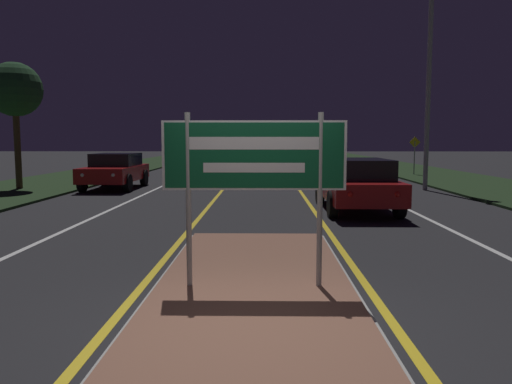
% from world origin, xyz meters
% --- Properties ---
extents(ground_plane, '(160.00, 160.00, 0.00)m').
position_xyz_m(ground_plane, '(0.00, 0.00, 0.00)').
color(ground_plane, '#232326').
extents(median_island, '(2.64, 7.25, 0.10)m').
position_xyz_m(median_island, '(0.00, 1.24, 0.04)').
color(median_island, '#999993').
rests_on(median_island, ground_plane).
extents(verge_left, '(5.00, 100.00, 0.08)m').
position_xyz_m(verge_left, '(-9.50, 20.00, 0.04)').
color(verge_left, '#1E3319').
rests_on(verge_left, ground_plane).
extents(verge_right, '(5.00, 100.00, 0.08)m').
position_xyz_m(verge_right, '(9.50, 20.00, 0.04)').
color(verge_right, '#1E3319').
rests_on(verge_right, ground_plane).
extents(centre_line_yellow_left, '(0.12, 70.00, 0.01)m').
position_xyz_m(centre_line_yellow_left, '(-1.51, 25.00, 0.00)').
color(centre_line_yellow_left, gold).
rests_on(centre_line_yellow_left, ground_plane).
extents(centre_line_yellow_right, '(0.12, 70.00, 0.01)m').
position_xyz_m(centre_line_yellow_right, '(1.51, 25.00, 0.00)').
color(centre_line_yellow_right, gold).
rests_on(centre_line_yellow_right, ground_plane).
extents(lane_line_white_left, '(0.12, 70.00, 0.01)m').
position_xyz_m(lane_line_white_left, '(-4.20, 25.00, 0.00)').
color(lane_line_white_left, silver).
rests_on(lane_line_white_left, ground_plane).
extents(lane_line_white_right, '(0.12, 70.00, 0.01)m').
position_xyz_m(lane_line_white_right, '(4.20, 25.00, 0.00)').
color(lane_line_white_right, silver).
rests_on(lane_line_white_right, ground_plane).
extents(edge_line_white_left, '(0.10, 70.00, 0.01)m').
position_xyz_m(edge_line_white_left, '(-7.20, 25.00, 0.00)').
color(edge_line_white_left, silver).
rests_on(edge_line_white_left, ground_plane).
extents(edge_line_white_right, '(0.10, 70.00, 0.01)m').
position_xyz_m(edge_line_white_right, '(7.20, 25.00, 0.00)').
color(edge_line_white_right, silver).
rests_on(edge_line_white_right, ground_plane).
extents(highway_sign, '(2.31, 0.07, 2.20)m').
position_xyz_m(highway_sign, '(0.00, 1.23, 1.67)').
color(highway_sign, '#9E9E99').
rests_on(highway_sign, median_island).
extents(streetlight_right_near, '(0.44, 0.44, 8.41)m').
position_xyz_m(streetlight_right_near, '(6.43, 14.51, 5.06)').
color(streetlight_right_near, '#9E9E99').
rests_on(streetlight_right_near, ground_plane).
extents(car_receding_0, '(1.90, 4.66, 1.44)m').
position_xyz_m(car_receding_0, '(2.69, 8.80, 0.77)').
color(car_receding_0, maroon).
rests_on(car_receding_0, ground_plane).
extents(car_receding_1, '(2.03, 4.12, 1.35)m').
position_xyz_m(car_receding_1, '(2.67, 18.08, 0.72)').
color(car_receding_1, '#B7B7BC').
rests_on(car_receding_1, ground_plane).
extents(car_approaching_0, '(1.94, 4.21, 1.42)m').
position_xyz_m(car_approaching_0, '(-5.87, 14.93, 0.75)').
color(car_approaching_0, maroon).
rests_on(car_approaching_0, ground_plane).
extents(car_approaching_1, '(1.91, 4.57, 1.45)m').
position_xyz_m(car_approaching_1, '(-2.71, 28.82, 0.78)').
color(car_approaching_1, navy).
rests_on(car_approaching_1, ground_plane).
extents(warning_sign, '(0.60, 0.06, 2.05)m').
position_xyz_m(warning_sign, '(8.35, 22.44, 1.32)').
color(warning_sign, '#9E9E99').
rests_on(warning_sign, verge_right).
extents(roadside_palm_left, '(2.06, 2.06, 4.82)m').
position_xyz_m(roadside_palm_left, '(-9.39, 14.11, 3.83)').
color(roadside_palm_left, '#4C3823').
rests_on(roadside_palm_left, verge_left).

